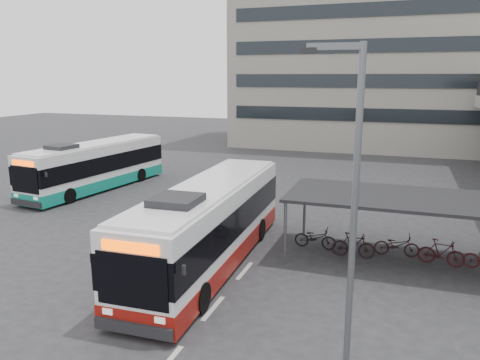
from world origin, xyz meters
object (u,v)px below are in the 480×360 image
(bus_teal, at_px, (96,166))
(lamp_post, at_px, (350,198))
(pedestrian, at_px, (162,263))
(bus_main, at_px, (209,225))

(bus_teal, bearing_deg, lamp_post, -32.76)
(bus_teal, relative_size, pedestrian, 5.96)
(pedestrian, distance_m, lamp_post, 7.63)
(bus_main, bearing_deg, bus_teal, 140.51)
(bus_teal, relative_size, lamp_post, 1.42)
(bus_main, height_order, lamp_post, lamp_post)
(bus_teal, distance_m, lamp_post, 22.32)
(lamp_post, bearing_deg, pedestrian, 150.09)
(bus_teal, xyz_separation_m, lamp_post, (17.06, -14.10, 2.90))
(bus_main, relative_size, bus_teal, 1.04)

